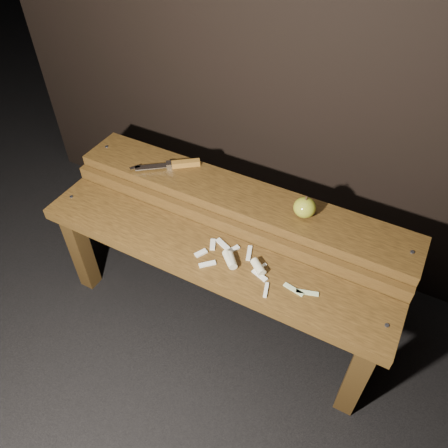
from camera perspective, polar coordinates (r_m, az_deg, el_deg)
The scene contains 6 objects.
ground at distance 1.73m, azimuth -0.96°, elevation -11.88°, with size 60.00×60.00×0.00m, color black.
bench_front_tier at distance 1.42m, azimuth -2.32°, elevation -5.82°, with size 1.20×0.20×0.42m.
bench_rear_tier at distance 1.51m, azimuth 1.89°, elevation 1.52°, with size 1.20×0.21×0.50m.
apple at distance 1.38m, azimuth 10.50°, elevation 2.14°, with size 0.07×0.07×0.08m.
knife at distance 1.57m, azimuth -6.19°, elevation 7.75°, with size 0.21×0.16×0.02m.
apple_scraps at distance 1.33m, azimuth 2.14°, elevation -5.03°, with size 0.40×0.16×0.03m.
Camera 1 is at (0.48, -0.83, 1.45)m, focal length 35.00 mm.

